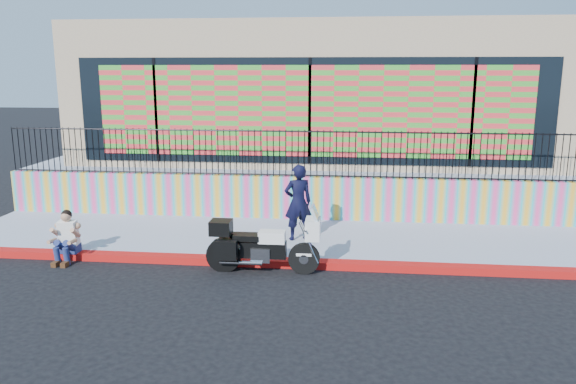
# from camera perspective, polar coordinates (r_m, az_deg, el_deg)

# --- Properties ---
(ground) EXTENTS (90.00, 90.00, 0.00)m
(ground) POSITION_cam_1_polar(r_m,az_deg,el_deg) (11.56, 0.65, -7.59)
(ground) COLOR black
(ground) RESTS_ON ground
(red_curb) EXTENTS (16.00, 0.30, 0.15)m
(red_curb) POSITION_cam_1_polar(r_m,az_deg,el_deg) (11.53, 0.65, -7.24)
(red_curb) COLOR red
(red_curb) RESTS_ON ground
(sidewalk) EXTENTS (16.00, 3.00, 0.15)m
(sidewalk) POSITION_cam_1_polar(r_m,az_deg,el_deg) (13.09, 1.35, -4.83)
(sidewalk) COLOR #949EB2
(sidewalk) RESTS_ON ground
(mural_wall) EXTENTS (16.00, 0.20, 1.10)m
(mural_wall) POSITION_cam_1_polar(r_m,az_deg,el_deg) (14.47, 1.90, -0.59)
(mural_wall) COLOR #FF4390
(mural_wall) RESTS_ON sidewalk
(metal_fence) EXTENTS (15.80, 0.04, 1.20)m
(metal_fence) POSITION_cam_1_polar(r_m,az_deg,el_deg) (14.26, 1.94, 3.92)
(metal_fence) COLOR black
(metal_fence) RESTS_ON mural_wall
(elevated_platform) EXTENTS (16.00, 10.00, 1.25)m
(elevated_platform) POSITION_cam_1_polar(r_m,az_deg,el_deg) (19.48, 3.04, 2.55)
(elevated_platform) COLOR #949EB2
(elevated_platform) RESTS_ON ground
(storefront_building) EXTENTS (14.00, 8.06, 4.00)m
(storefront_building) POSITION_cam_1_polar(r_m,az_deg,el_deg) (18.99, 3.09, 10.26)
(storefront_building) COLOR tan
(storefront_building) RESTS_ON elevated_platform
(police_motorcycle) EXTENTS (2.22, 0.73, 1.38)m
(police_motorcycle) POSITION_cam_1_polar(r_m,az_deg,el_deg) (11.10, -2.72, -5.30)
(police_motorcycle) COLOR black
(police_motorcycle) RESTS_ON ground
(police_officer) EXTENTS (0.74, 0.61, 1.73)m
(police_officer) POSITION_cam_1_polar(r_m,az_deg,el_deg) (12.61, 1.03, -1.06)
(police_officer) COLOR black
(police_officer) RESTS_ON sidewalk
(seated_man) EXTENTS (0.54, 0.71, 1.06)m
(seated_man) POSITION_cam_1_polar(r_m,az_deg,el_deg) (12.58, -21.68, -4.68)
(seated_man) COLOR navy
(seated_man) RESTS_ON ground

